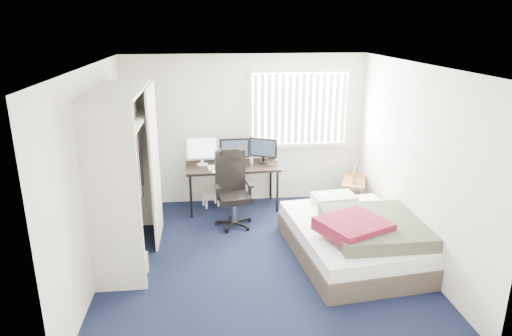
{
  "coord_description": "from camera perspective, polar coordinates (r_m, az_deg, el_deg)",
  "views": [
    {
      "loc": [
        -0.64,
        -5.37,
        2.98
      ],
      "look_at": [
        -0.01,
        0.4,
        1.12
      ],
      "focal_mm": 32.0,
      "sensor_mm": 36.0,
      "label": 1
    }
  ],
  "objects": [
    {
      "name": "office_chair",
      "position": [
        6.96,
        -2.93,
        -3.56
      ],
      "size": [
        0.64,
        0.64,
        1.17
      ],
      "color": "black",
      "rests_on": "ground"
    },
    {
      "name": "ground",
      "position": [
        6.18,
        0.5,
        -11.06
      ],
      "size": [
        4.2,
        4.2,
        0.0
      ],
      "primitive_type": "plane",
      "color": "black",
      "rests_on": "ground"
    },
    {
      "name": "nightstand",
      "position": [
        7.74,
        12.14,
        -1.86
      ],
      "size": [
        0.6,
        0.8,
        0.68
      ],
      "color": "brown",
      "rests_on": "ground"
    },
    {
      "name": "room_shell",
      "position": [
        5.61,
        0.55,
        2.58
      ],
      "size": [
        4.2,
        4.2,
        4.2
      ],
      "color": "silver",
      "rests_on": "ground"
    },
    {
      "name": "footstool",
      "position": [
        7.75,
        -5.69,
        -3.47
      ],
      "size": [
        0.35,
        0.32,
        0.24
      ],
      "color": "white",
      "rests_on": "ground"
    },
    {
      "name": "window_assembly",
      "position": [
        7.7,
        5.46,
        7.37
      ],
      "size": [
        1.72,
        0.09,
        1.32
      ],
      "color": "white",
      "rests_on": "ground"
    },
    {
      "name": "desk",
      "position": [
        7.47,
        -2.96,
        0.59
      ],
      "size": [
        1.54,
        0.77,
        1.21
      ],
      "color": "black",
      "rests_on": "ground"
    },
    {
      "name": "closet",
      "position": [
        5.96,
        -15.94,
        1.23
      ],
      "size": [
        0.64,
        1.84,
        2.22
      ],
      "color": "beige",
      "rests_on": "ground"
    },
    {
      "name": "bed",
      "position": [
        6.21,
        12.47,
        -8.4
      ],
      "size": [
        1.76,
        2.22,
        0.68
      ],
      "color": "#443931",
      "rests_on": "ground"
    },
    {
      "name": "pine_box",
      "position": [
        5.93,
        -15.55,
        -11.55
      ],
      "size": [
        0.45,
        0.4,
        0.28
      ],
      "primitive_type": "cube",
      "rotation": [
        0.0,
        0.0,
        -0.37
      ],
      "color": "tan",
      "rests_on": "ground"
    }
  ]
}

